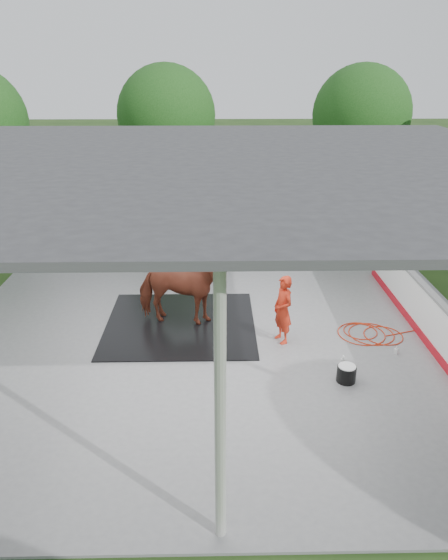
{
  "coord_description": "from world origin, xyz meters",
  "views": [
    {
      "loc": [
        -0.04,
        -9.38,
        5.68
      ],
      "look_at": [
        0.15,
        0.87,
        1.25
      ],
      "focal_mm": 32.0,
      "sensor_mm": 36.0,
      "label": 1
    }
  ],
  "objects_px": {
    "horse": "(179,290)",
    "handler": "(283,310)",
    "wash_bucket": "(346,373)",
    "dasher_board": "(432,323)"
  },
  "relations": [
    {
      "from": "horse",
      "to": "wash_bucket",
      "type": "bearing_deg",
      "value": -115.99
    },
    {
      "from": "dasher_board",
      "to": "handler",
      "type": "xyz_separation_m",
      "value": [
        -3.19,
        0.22,
        0.23
      ]
    },
    {
      "from": "horse",
      "to": "handler",
      "type": "distance_m",
      "value": 2.43
    },
    {
      "from": "wash_bucket",
      "to": "handler",
      "type": "bearing_deg",
      "value": 124.11
    },
    {
      "from": "horse",
      "to": "dasher_board",
      "type": "bearing_deg",
      "value": -91.39
    },
    {
      "from": "wash_bucket",
      "to": "dasher_board",
      "type": "bearing_deg",
      "value": 31.97
    },
    {
      "from": "horse",
      "to": "wash_bucket",
      "type": "relative_size",
      "value": 5.52
    },
    {
      "from": "horse",
      "to": "handler",
      "type": "bearing_deg",
      "value": -100.2
    },
    {
      "from": "horse",
      "to": "handler",
      "type": "xyz_separation_m",
      "value": [
        2.29,
        -0.81,
        -0.12
      ]
    },
    {
      "from": "handler",
      "to": "wash_bucket",
      "type": "relative_size",
      "value": 4.18
    }
  ]
}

